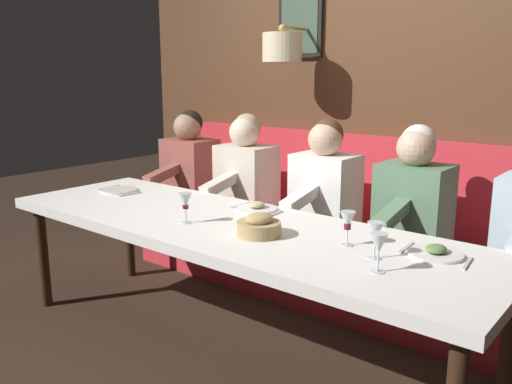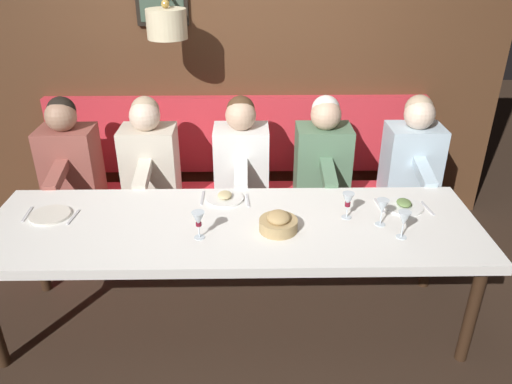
{
  "view_description": "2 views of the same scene",
  "coord_description": "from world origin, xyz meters",
  "px_view_note": "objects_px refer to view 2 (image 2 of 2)",
  "views": [
    {
      "loc": [
        -2.06,
        -1.85,
        1.53
      ],
      "look_at": [
        0.05,
        -0.14,
        0.92
      ],
      "focal_mm": 37.57,
      "sensor_mm": 36.0,
      "label": 1
    },
    {
      "loc": [
        -2.51,
        -0.09,
        2.25
      ],
      "look_at": [
        0.05,
        -0.14,
        0.92
      ],
      "focal_mm": 34.89,
      "sensor_mm": 36.0,
      "label": 2
    }
  ],
  "objects_px": {
    "dining_table": "(233,232)",
    "diner_middle": "(241,153)",
    "wine_glass_0": "(348,201)",
    "wine_glass_1": "(404,219)",
    "bread_bowl": "(278,223)",
    "diner_farthest": "(69,154)",
    "wine_glass_2": "(382,207)",
    "diner_near": "(323,152)",
    "diner_far": "(149,154)",
    "wine_glass_3": "(198,220)",
    "diner_nearest": "(413,152)"
  },
  "relations": [
    {
      "from": "dining_table",
      "to": "diner_middle",
      "type": "distance_m",
      "value": 0.89
    },
    {
      "from": "dining_table",
      "to": "wine_glass_0",
      "type": "relative_size",
      "value": 17.69
    },
    {
      "from": "diner_middle",
      "to": "wine_glass_1",
      "type": "height_order",
      "value": "diner_middle"
    },
    {
      "from": "bread_bowl",
      "to": "diner_middle",
      "type": "bearing_deg",
      "value": 12.87
    },
    {
      "from": "diner_farthest",
      "to": "wine_glass_2",
      "type": "relative_size",
      "value": 4.82
    },
    {
      "from": "diner_near",
      "to": "diner_middle",
      "type": "distance_m",
      "value": 0.61
    },
    {
      "from": "diner_middle",
      "to": "diner_farthest",
      "type": "xyz_separation_m",
      "value": [
        0.0,
        1.27,
        0.0
      ]
    },
    {
      "from": "dining_table",
      "to": "diner_farthest",
      "type": "bearing_deg",
      "value": 54.32
    },
    {
      "from": "diner_middle",
      "to": "wine_glass_0",
      "type": "distance_m",
      "value": 1.04
    },
    {
      "from": "diner_far",
      "to": "wine_glass_3",
      "type": "bearing_deg",
      "value": -156.29
    },
    {
      "from": "diner_nearest",
      "to": "diner_far",
      "type": "bearing_deg",
      "value": 90.0
    },
    {
      "from": "diner_nearest",
      "to": "wine_glass_2",
      "type": "height_order",
      "value": "diner_nearest"
    },
    {
      "from": "diner_nearest",
      "to": "wine_glass_3",
      "type": "distance_m",
      "value": 1.82
    },
    {
      "from": "diner_near",
      "to": "wine_glass_1",
      "type": "distance_m",
      "value": 1.09
    },
    {
      "from": "diner_near",
      "to": "diner_farthest",
      "type": "distance_m",
      "value": 1.88
    },
    {
      "from": "wine_glass_3",
      "to": "bread_bowl",
      "type": "xyz_separation_m",
      "value": [
        0.07,
        -0.45,
        -0.07
      ]
    },
    {
      "from": "diner_nearest",
      "to": "diner_near",
      "type": "relative_size",
      "value": 1.0
    },
    {
      "from": "wine_glass_1",
      "to": "wine_glass_2",
      "type": "bearing_deg",
      "value": 31.6
    },
    {
      "from": "diner_near",
      "to": "bread_bowl",
      "type": "relative_size",
      "value": 3.6
    },
    {
      "from": "diner_near",
      "to": "wine_glass_2",
      "type": "distance_m",
      "value": 0.94
    },
    {
      "from": "diner_near",
      "to": "wine_glass_2",
      "type": "height_order",
      "value": "diner_near"
    },
    {
      "from": "wine_glass_1",
      "to": "wine_glass_3",
      "type": "relative_size",
      "value": 1.0
    },
    {
      "from": "diner_middle",
      "to": "wine_glass_0",
      "type": "relative_size",
      "value": 4.82
    },
    {
      "from": "diner_nearest",
      "to": "diner_far",
      "type": "height_order",
      "value": "same"
    },
    {
      "from": "wine_glass_3",
      "to": "wine_glass_0",
      "type": "bearing_deg",
      "value": -76.4
    },
    {
      "from": "diner_far",
      "to": "wine_glass_0",
      "type": "distance_m",
      "value": 1.55
    },
    {
      "from": "diner_nearest",
      "to": "diner_farthest",
      "type": "relative_size",
      "value": 1.0
    },
    {
      "from": "dining_table",
      "to": "wine_glass_2",
      "type": "bearing_deg",
      "value": -91.9
    },
    {
      "from": "wine_glass_0",
      "to": "wine_glass_3",
      "type": "relative_size",
      "value": 1.0
    },
    {
      "from": "wine_glass_0",
      "to": "wine_glass_2",
      "type": "height_order",
      "value": "same"
    },
    {
      "from": "wine_glass_0",
      "to": "wine_glass_2",
      "type": "relative_size",
      "value": 1.0
    },
    {
      "from": "bread_bowl",
      "to": "wine_glass_0",
      "type": "bearing_deg",
      "value": -71.78
    },
    {
      "from": "dining_table",
      "to": "bread_bowl",
      "type": "distance_m",
      "value": 0.29
    },
    {
      "from": "wine_glass_1",
      "to": "diner_middle",
      "type": "bearing_deg",
      "value": 40.78
    },
    {
      "from": "wine_glass_3",
      "to": "diner_near",
      "type": "bearing_deg",
      "value": -38.79
    },
    {
      "from": "diner_middle",
      "to": "wine_glass_3",
      "type": "relative_size",
      "value": 4.82
    },
    {
      "from": "dining_table",
      "to": "wine_glass_1",
      "type": "xyz_separation_m",
      "value": [
        -0.17,
        -0.95,
        0.18
      ]
    },
    {
      "from": "wine_glass_3",
      "to": "bread_bowl",
      "type": "bearing_deg",
      "value": -80.9
    },
    {
      "from": "wine_glass_2",
      "to": "diner_nearest",
      "type": "bearing_deg",
      "value": -26.63
    },
    {
      "from": "wine_glass_0",
      "to": "wine_glass_1",
      "type": "relative_size",
      "value": 1.0
    },
    {
      "from": "diner_far",
      "to": "wine_glass_0",
      "type": "relative_size",
      "value": 4.82
    },
    {
      "from": "wine_glass_1",
      "to": "diner_nearest",
      "type": "bearing_deg",
      "value": -19.46
    },
    {
      "from": "diner_near",
      "to": "wine_glass_2",
      "type": "relative_size",
      "value": 4.82
    },
    {
      "from": "diner_far",
      "to": "diner_nearest",
      "type": "bearing_deg",
      "value": -90.0
    },
    {
      "from": "wine_glass_0",
      "to": "bread_bowl",
      "type": "xyz_separation_m",
      "value": [
        -0.14,
        0.42,
        -0.07
      ]
    },
    {
      "from": "dining_table",
      "to": "diner_nearest",
      "type": "height_order",
      "value": "diner_nearest"
    },
    {
      "from": "diner_near",
      "to": "wine_glass_3",
      "type": "xyz_separation_m",
      "value": [
        -1.03,
        0.83,
        0.04
      ]
    },
    {
      "from": "diner_nearest",
      "to": "diner_middle",
      "type": "distance_m",
      "value": 1.28
    },
    {
      "from": "wine_glass_0",
      "to": "diner_middle",
      "type": "bearing_deg",
      "value": 37.64
    },
    {
      "from": "diner_middle",
      "to": "diner_far",
      "type": "relative_size",
      "value": 1.0
    }
  ]
}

